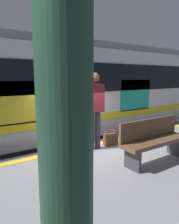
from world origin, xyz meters
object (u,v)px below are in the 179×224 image
at_px(passenger, 95,105).
at_px(handbag, 111,138).
at_px(bench, 154,139).
at_px(train_carriage, 63,88).
at_px(station_column, 64,71).

distance_m(passenger, handbag, 1.07).
bearing_deg(handbag, bench, 92.71).
height_order(train_carriage, station_column, station_column).
bearing_deg(passenger, train_carriage, -101.40).
bearing_deg(handbag, train_carriage, -90.70).
bearing_deg(train_carriage, handbag, 89.30).
bearing_deg(bench, passenger, -66.71).
xyz_separation_m(passenger, handbag, (-0.52, 0.01, -0.94)).
bearing_deg(bench, station_column, 27.14).
bearing_deg(passenger, bench, 113.29).
bearing_deg(bench, train_carriage, -89.58).
distance_m(train_carriage, bench, 4.16).
relative_size(handbag, station_column, 0.11).
bearing_deg(bench, handbag, -87.29).
relative_size(passenger, handbag, 4.87).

